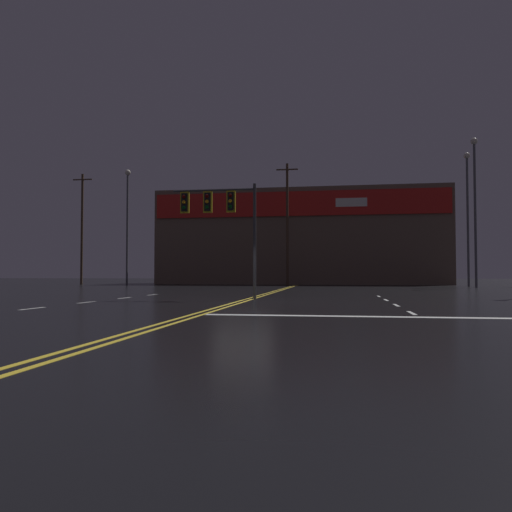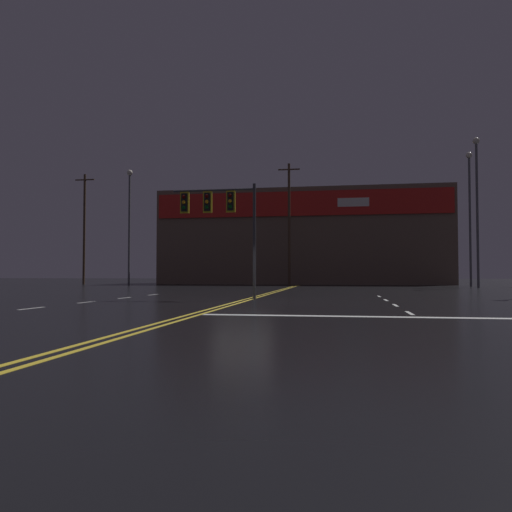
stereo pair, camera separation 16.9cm
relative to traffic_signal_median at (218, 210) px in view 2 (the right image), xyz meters
name	(u,v)px [view 2 (the right image)]	position (x,y,z in m)	size (l,w,h in m)	color
ground_plane	(242,301)	(1.47, -1.87, -4.08)	(200.00, 200.00, 0.00)	black
road_markings	(269,304)	(2.82, -3.41, -4.08)	(17.71, 60.00, 0.01)	gold
traffic_signal_median	(218,210)	(0.00, 0.00, 0.00)	(3.90, 0.36, 5.23)	#38383D
streetlight_near_right	(129,213)	(-14.95, 24.23, 3.04)	(0.56, 0.56, 11.46)	#59595E
streetlight_far_left	(470,203)	(17.14, 24.96, 3.40)	(0.56, 0.56, 12.12)	#59595E
streetlight_far_median	(477,195)	(16.74, 21.05, 3.56)	(0.56, 0.56, 12.42)	#59595E
building_backdrop	(303,239)	(1.48, 34.97, 1.10)	(31.53, 10.23, 10.32)	brown
utility_pole_row	(279,227)	(-0.45, 27.83, 1.85)	(47.99, 0.26, 12.32)	#4C3828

